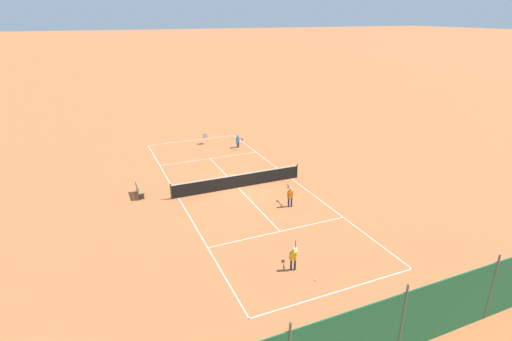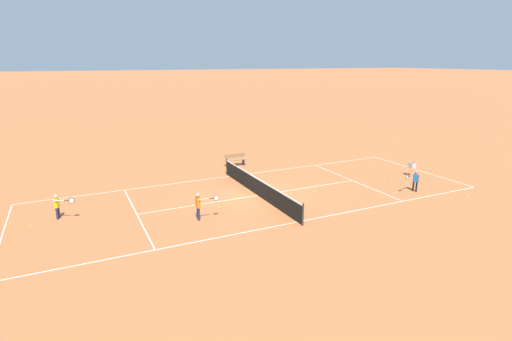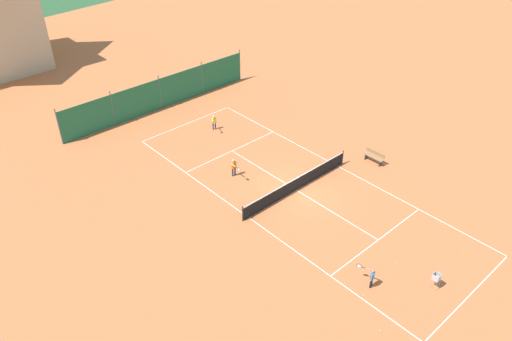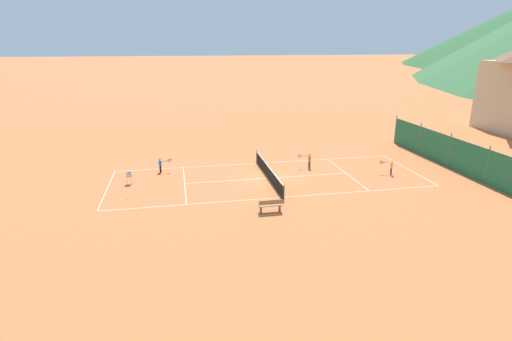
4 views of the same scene
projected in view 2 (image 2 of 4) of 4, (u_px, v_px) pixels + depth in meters
ground_plane at (258, 195)px, 21.63m from camera, size 600.00×600.00×0.00m
court_line_markings at (258, 195)px, 21.62m from camera, size 8.25×23.85×0.01m
tennis_net at (258, 187)px, 21.49m from camera, size 9.18×0.08×1.06m
player_near_baseline at (58, 205)px, 18.26m from camera, size 0.70×0.89×1.17m
player_far_baseline at (199, 204)px, 18.14m from camera, size 0.48×1.04×1.28m
player_far_service at (415, 180)px, 22.11m from camera, size 0.38×1.03×1.17m
tennis_ball_by_net_left at (427, 194)px, 21.73m from camera, size 0.07×0.07×0.07m
tennis_ball_alley_right at (315, 192)px, 22.12m from camera, size 0.07×0.07×0.07m
tennis_ball_near_corner at (374, 164)px, 28.00m from camera, size 0.07×0.07×0.07m
tennis_ball_service_box at (384, 180)px, 24.28m from camera, size 0.07×0.07×0.07m
tennis_ball_mid_court at (468, 196)px, 21.49m from camera, size 0.07×0.07×0.07m
tennis_ball_alley_left at (219, 207)px, 19.75m from camera, size 0.07×0.07×0.07m
tennis_ball_far_corner at (291, 193)px, 21.86m from camera, size 0.07×0.07×0.07m
tennis_ball_by_net_right at (31, 226)px, 17.52m from camera, size 0.07×0.07×0.07m
ball_hopper at (412, 166)px, 25.08m from camera, size 0.36×0.36×0.89m
courtside_bench at (235, 160)px, 27.58m from camera, size 0.36×1.50×0.84m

